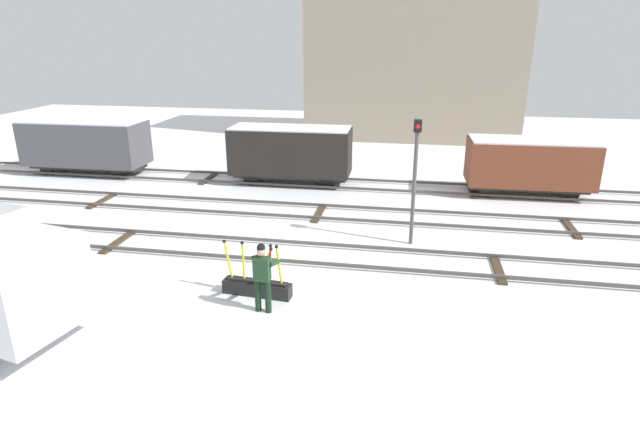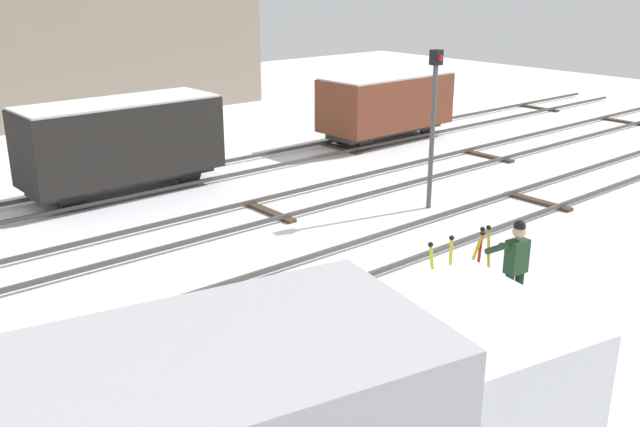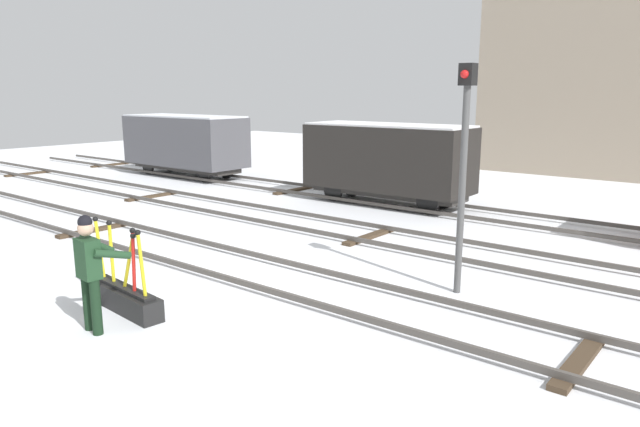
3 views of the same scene
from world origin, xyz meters
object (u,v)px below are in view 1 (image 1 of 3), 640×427
Objects in this scene: rail_worker at (263,273)px; freight_car_mid_siding at (529,163)px; signal_post at (415,170)px; freight_car_back_track at (86,144)px; switch_lever_frame at (257,286)px; freight_car_near_switch at (291,152)px.

freight_car_mid_siding is at bearing 59.05° from rail_worker.
signal_post is 0.70× the size of freight_car_back_track.
switch_lever_frame is 15.45m from freight_car_back_track.
rail_worker is 6.19m from signal_post.
freight_car_back_track is at bearing 141.80° from rail_worker.
freight_car_near_switch is (-1.90, 11.11, 0.44)m from rail_worker.
signal_post is at bearing -50.07° from freight_car_near_switch.
signal_post is 0.80× the size of freight_car_mid_siding.
switch_lever_frame is at bearing -132.59° from signal_post.
switch_lever_frame is 0.32× the size of freight_car_back_track.
rail_worker is at bearing -43.81° from freight_car_back_track.
signal_post reaches higher than freight_car_mid_siding.
freight_car_mid_siding is (8.07, 11.11, 0.34)m from rail_worker.
freight_car_back_track is (-11.41, 10.35, 1.20)m from switch_lever_frame.
freight_car_mid_siding is 9.98m from freight_car_near_switch.
signal_post is 16.48m from freight_car_back_track.
rail_worker is 0.31× the size of freight_car_back_track.
switch_lever_frame is at bearing -130.72° from freight_car_mid_siding.
rail_worker is 11.28m from freight_car_near_switch.
signal_post reaches higher than freight_car_near_switch.
freight_car_back_track is (-15.25, 6.17, -0.97)m from signal_post.
signal_post is at bearing 52.48° from switch_lever_frame.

